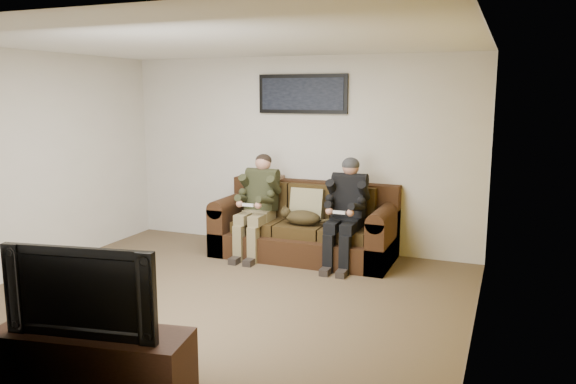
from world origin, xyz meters
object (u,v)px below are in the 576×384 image
at_px(television, 88,288).
at_px(sofa, 306,229).
at_px(person_left, 258,199).
at_px(person_right, 346,205).
at_px(tv_stand, 93,361).
at_px(framed_poster, 302,94).
at_px(cat, 301,217).

bearing_deg(television, sofa, 76.66).
relative_size(person_left, person_right, 0.99).
height_order(sofa, tv_stand, sofa).
relative_size(person_right, tv_stand, 0.93).
height_order(framed_poster, tv_stand, framed_poster).
bearing_deg(sofa, person_left, -161.97).
xyz_separation_m(sofa, tv_stand, (-0.24, -3.78, -0.13)).
height_order(cat, framed_poster, framed_poster).
height_order(sofa, framed_poster, framed_poster).
height_order(person_right, television, person_right).
bearing_deg(tv_stand, framed_poster, 79.74).
distance_m(tv_stand, television, 0.55).
relative_size(person_left, cat, 2.00).
distance_m(person_left, person_right, 1.19).
distance_m(framed_poster, television, 4.37).
bearing_deg(tv_stand, sofa, 76.66).
relative_size(person_right, framed_poster, 1.06).
bearing_deg(sofa, person_right, -17.99).
relative_size(sofa, television, 2.06).
distance_m(sofa, tv_stand, 3.79).
distance_m(sofa, framed_poster, 1.80).
height_order(cat, tv_stand, cat).
distance_m(person_right, television, 3.69).
height_order(person_left, cat, person_left).
xyz_separation_m(person_left, person_right, (1.19, 0.00, 0.00)).
bearing_deg(person_right, television, -103.17).
relative_size(tv_stand, television, 1.27).
xyz_separation_m(person_left, television, (0.36, -3.59, 0.02)).
bearing_deg(person_left, cat, -4.42).
bearing_deg(television, person_right, 67.16).
bearing_deg(person_left, television, -84.35).
xyz_separation_m(person_right, television, (-0.84, -3.59, 0.02)).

